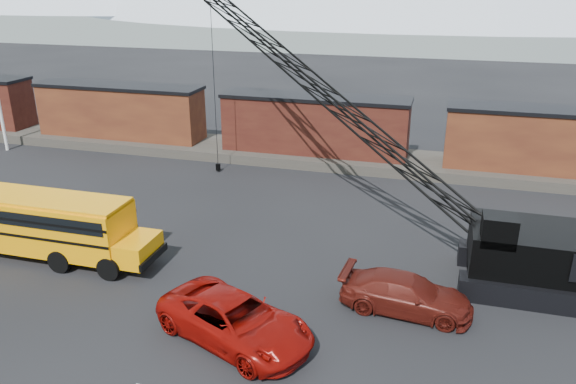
# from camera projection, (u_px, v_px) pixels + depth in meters

# --- Properties ---
(ground) EXTENTS (160.00, 160.00, 0.00)m
(ground) POSITION_uv_depth(u_px,v_px,m) (187.00, 326.00, 22.19)
(ground) COLOR black
(ground) RESTS_ON ground
(gravel_berm) EXTENTS (120.00, 5.00, 0.70)m
(gravel_berm) POSITION_uv_depth(u_px,v_px,m) (314.00, 156.00, 41.80)
(gravel_berm) COLOR #48433B
(gravel_berm) RESTS_ON ground
(boxcar_west_near) EXTENTS (13.70, 3.10, 4.17)m
(boxcar_west_near) POSITION_uv_depth(u_px,v_px,m) (121.00, 111.00, 44.96)
(boxcar_west_near) COLOR #441D13
(boxcar_west_near) RESTS_ON gravel_berm
(boxcar_mid) EXTENTS (13.70, 3.10, 4.17)m
(boxcar_mid) POSITION_uv_depth(u_px,v_px,m) (315.00, 124.00, 40.92)
(boxcar_mid) COLOR #4A1F14
(boxcar_mid) RESTS_ON gravel_berm
(boxcar_east_near) EXTENTS (13.70, 3.10, 4.17)m
(boxcar_east_near) POSITION_uv_depth(u_px,v_px,m) (552.00, 141.00, 36.88)
(boxcar_east_near) COLOR #441D13
(boxcar_east_near) RESTS_ON gravel_berm
(school_bus) EXTENTS (11.65, 2.65, 3.19)m
(school_bus) POSITION_uv_depth(u_px,v_px,m) (38.00, 223.00, 27.09)
(school_bus) COLOR #FC9D05
(school_bus) RESTS_ON ground
(red_pickup) EXTENTS (6.99, 5.17, 1.76)m
(red_pickup) POSITION_uv_depth(u_px,v_px,m) (235.00, 320.00, 21.04)
(red_pickup) COLOR #8D0B06
(red_pickup) RESTS_ON ground
(maroon_suv) EXTENTS (5.55, 2.64, 1.56)m
(maroon_suv) POSITION_uv_depth(u_px,v_px,m) (406.00, 294.00, 22.94)
(maroon_suv) COLOR #51140E
(maroon_suv) RESTS_ON ground
(crawler_crane) EXTENTS (22.21, 13.38, 12.28)m
(crawler_crane) POSITION_uv_depth(u_px,v_px,m) (324.00, 93.00, 29.96)
(crawler_crane) COLOR black
(crawler_crane) RESTS_ON ground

